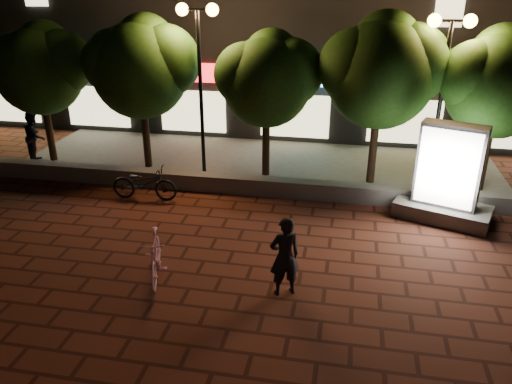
% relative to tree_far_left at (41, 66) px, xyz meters
% --- Properties ---
extents(ground, '(80.00, 80.00, 0.00)m').
position_rel_tree_far_left_xyz_m(ground, '(6.95, -5.46, -3.29)').
color(ground, '#53251A').
rests_on(ground, ground).
extents(retaining_wall, '(16.00, 0.45, 0.50)m').
position_rel_tree_far_left_xyz_m(retaining_wall, '(6.95, -1.46, -3.04)').
color(retaining_wall, slate).
rests_on(retaining_wall, ground).
extents(sidewalk, '(16.00, 5.00, 0.08)m').
position_rel_tree_far_left_xyz_m(sidewalk, '(6.95, 1.04, -3.25)').
color(sidewalk, slate).
rests_on(sidewalk, ground).
extents(building_block, '(28.00, 8.12, 11.30)m').
position_rel_tree_far_left_xyz_m(building_block, '(6.94, 7.53, 1.70)').
color(building_block, black).
rests_on(building_block, ground).
extents(tree_far_left, '(3.36, 2.80, 4.63)m').
position_rel_tree_far_left_xyz_m(tree_far_left, '(0.00, 0.00, 0.00)').
color(tree_far_left, '#311F13').
rests_on(tree_far_left, sidewalk).
extents(tree_left, '(3.60, 3.00, 4.89)m').
position_rel_tree_far_left_xyz_m(tree_left, '(3.50, 0.00, 0.15)').
color(tree_left, '#311F13').
rests_on(tree_left, sidewalk).
extents(tree_mid, '(3.24, 2.70, 4.50)m').
position_rel_tree_far_left_xyz_m(tree_mid, '(7.50, -0.00, -0.08)').
color(tree_mid, '#311F13').
rests_on(tree_mid, sidewalk).
extents(tree_right, '(3.72, 3.10, 5.07)m').
position_rel_tree_far_left_xyz_m(tree_right, '(10.80, 0.00, 0.27)').
color(tree_right, '#311F13').
rests_on(tree_right, sidewalk).
extents(tree_far_right, '(3.48, 2.90, 4.76)m').
position_rel_tree_far_left_xyz_m(tree_far_right, '(14.00, 0.00, 0.08)').
color(tree_far_right, '#311F13').
rests_on(tree_far_right, sidewalk).
extents(street_lamp_left, '(1.26, 0.36, 5.18)m').
position_rel_tree_far_left_xyz_m(street_lamp_left, '(5.45, -0.26, 0.74)').
color(street_lamp_left, black).
rests_on(street_lamp_left, sidewalk).
extents(street_lamp_right, '(1.26, 0.36, 4.98)m').
position_rel_tree_far_left_xyz_m(street_lamp_right, '(12.45, -0.26, 0.60)').
color(street_lamp_right, black).
rests_on(street_lamp_right, sidewalk).
extents(ad_kiosk, '(2.67, 1.95, 2.60)m').
position_rel_tree_far_left_xyz_m(ad_kiosk, '(12.59, -2.14, -2.24)').
color(ad_kiosk, slate).
rests_on(ad_kiosk, ground).
extents(scooter_pink, '(0.97, 1.79, 1.03)m').
position_rel_tree_far_left_xyz_m(scooter_pink, '(6.14, -6.27, -2.78)').
color(scooter_pink, pink).
rests_on(scooter_pink, ground).
extents(rider, '(0.74, 0.65, 1.72)m').
position_rel_tree_far_left_xyz_m(rider, '(8.91, -6.35, -2.43)').
color(rider, black).
rests_on(rider, ground).
extents(scooter_parked, '(1.94, 0.76, 1.00)m').
position_rel_tree_far_left_xyz_m(scooter_parked, '(4.32, -2.46, -2.79)').
color(scooter_parked, black).
rests_on(scooter_parked, ground).
extents(pedestrian, '(0.93, 1.03, 1.74)m').
position_rel_tree_far_left_xyz_m(pedestrian, '(-0.51, -0.25, -2.34)').
color(pedestrian, black).
rests_on(pedestrian, sidewalk).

